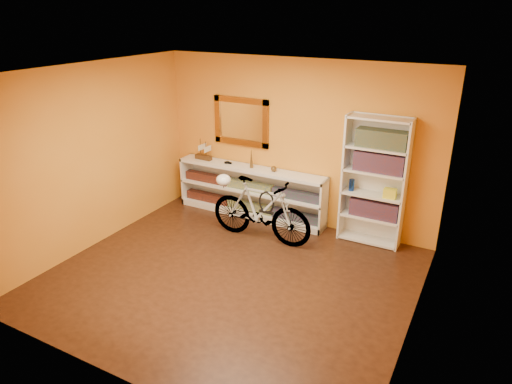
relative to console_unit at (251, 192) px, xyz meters
The scene contains 24 objects.
floor 1.99m from the console_unit, 68.92° to the right, with size 4.50×4.00×0.01m, color black.
ceiling 2.92m from the console_unit, 68.92° to the right, with size 4.50×4.00×0.01m, color silver.
back_wall 1.14m from the console_unit, 15.19° to the left, with size 4.50×0.01×2.60m, color orange.
left_wall 2.55m from the console_unit, 130.59° to the right, with size 0.01×4.00×2.60m, color orange.
right_wall 3.58m from the console_unit, 31.56° to the right, with size 0.01×4.00×2.60m, color orange.
gilt_mirror 1.16m from the console_unit, 149.06° to the left, with size 0.98×0.06×0.78m, color brown.
wall_socket 1.62m from the console_unit, ahead, with size 0.09×0.01×0.09m, color silver.
console_unit is the anchor object (origin of this frame).
cd_row_lower 0.26m from the console_unit, 90.00° to the right, with size 2.50×0.13×0.14m, color black.
cd_row_upper 0.11m from the console_unit, 90.00° to the right, with size 2.50×0.13×0.14m, color navy.
model_ship 1.10m from the console_unit, behind, with size 0.30×0.11×0.36m, color #38220F, non-canonical shape.
toy_car 0.60m from the console_unit, behind, with size 0.00×0.00×0.00m, color black.
bronze_ornament 0.59m from the console_unit, ahead, with size 0.06×0.06×0.33m, color brown.
decorative_orb 0.63m from the console_unit, ahead, with size 0.09×0.09×0.09m, color brown.
bookcase 2.07m from the console_unit, ahead, with size 0.90×0.30×1.90m, color silver, non-canonical shape.
book_row_a 2.06m from the console_unit, ahead, with size 0.70×0.22×0.26m, color maroon.
book_row_b 2.22m from the console_unit, ahead, with size 0.70×0.22×0.28m, color maroon.
book_row_c 2.36m from the console_unit, ahead, with size 0.70×0.22×0.25m, color #16414E.
travel_mug 1.74m from the console_unit, ahead, with size 0.08×0.08×0.17m, color navy.
red_tin 2.12m from the console_unit, ahead, with size 0.12×0.12×0.16m, color maroon.
yellow_bag 2.29m from the console_unit, ahead, with size 0.18×0.12×0.14m, color yellow.
bicycle 0.89m from the console_unit, 51.63° to the right, with size 1.65×0.43×0.97m, color silver.
helmet 0.82m from the console_unit, 96.43° to the right, with size 0.23×0.22×0.17m, color white.
u_lock 0.97m from the console_unit, 47.01° to the right, with size 0.25×0.25×0.03m, color black.
Camera 1 is at (2.71, -4.37, 3.27)m, focal length 32.21 mm.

